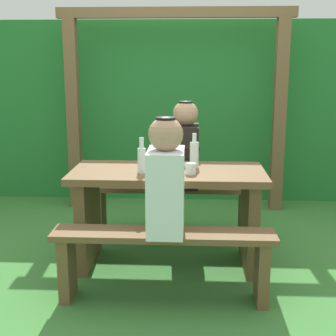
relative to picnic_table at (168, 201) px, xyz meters
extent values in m
plane|color=#3A7734|center=(0.00, 0.00, -0.50)|extent=(12.00, 12.00, 0.00)
cube|color=#257230|center=(0.00, 2.22, 0.46)|extent=(6.40, 1.00, 1.92)
cube|color=brown|center=(-1.04, 1.42, 0.45)|extent=(0.12, 0.12, 1.90)
cube|color=brown|center=(1.04, 1.42, 0.45)|extent=(0.12, 0.12, 1.90)
cube|color=brown|center=(0.00, 1.42, 1.46)|extent=(2.31, 0.10, 0.10)
cube|color=brown|center=(0.00, 0.00, 0.21)|extent=(1.40, 0.64, 0.05)
cube|color=brown|center=(-0.60, 0.00, -0.16)|extent=(0.08, 0.54, 0.68)
cube|color=brown|center=(0.60, 0.00, -0.16)|extent=(0.08, 0.54, 0.68)
cube|color=brown|center=(0.00, -0.56, -0.05)|extent=(1.40, 0.24, 0.04)
cube|color=brown|center=(-0.62, -0.56, -0.29)|extent=(0.07, 0.22, 0.42)
cube|color=brown|center=(0.62, -0.56, -0.29)|extent=(0.07, 0.22, 0.42)
cube|color=brown|center=(0.00, 0.56, -0.05)|extent=(1.40, 0.24, 0.04)
cube|color=brown|center=(-0.62, 0.56, -0.29)|extent=(0.07, 0.22, 0.42)
cube|color=brown|center=(0.62, 0.56, -0.29)|extent=(0.07, 0.22, 0.42)
cube|color=silver|center=(0.02, -0.56, 0.23)|extent=(0.22, 0.34, 0.52)
sphere|color=tan|center=(0.02, -0.56, 0.58)|extent=(0.21, 0.21, 0.21)
cylinder|color=black|center=(0.02, -0.56, 0.67)|extent=(0.12, 0.12, 0.02)
cylinder|color=silver|center=(0.02, -0.42, 0.33)|extent=(0.25, 0.07, 0.15)
cube|color=black|center=(0.12, 0.56, 0.23)|extent=(0.22, 0.34, 0.52)
sphere|color=tan|center=(0.12, 0.56, 0.58)|extent=(0.21, 0.21, 0.21)
cylinder|color=black|center=(0.12, 0.56, 0.67)|extent=(0.12, 0.12, 0.02)
cylinder|color=black|center=(0.12, 0.42, 0.33)|extent=(0.25, 0.07, 0.15)
cylinder|color=silver|center=(0.17, -0.12, 0.27)|extent=(0.08, 0.08, 0.08)
cylinder|color=silver|center=(-0.18, -0.09, 0.32)|extent=(0.06, 0.06, 0.18)
cylinder|color=silver|center=(-0.18, -0.09, 0.45)|extent=(0.03, 0.03, 0.08)
cylinder|color=silver|center=(0.19, 0.10, 0.33)|extent=(0.07, 0.07, 0.19)
cylinder|color=silver|center=(0.19, 0.10, 0.46)|extent=(0.03, 0.03, 0.07)
cube|color=silver|center=(-0.04, 0.05, 0.24)|extent=(0.09, 0.15, 0.01)
camera|label=1|loc=(0.17, -3.34, 1.01)|focal=50.67mm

